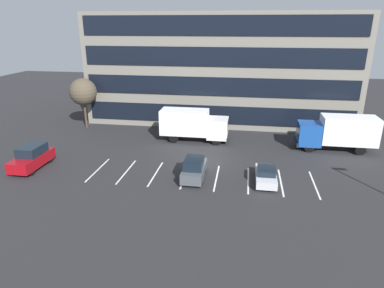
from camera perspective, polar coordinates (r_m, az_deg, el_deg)
ground_plane at (r=33.60m, az=2.32°, el=-3.05°), size 120.00×120.00×0.00m
office_building at (r=49.22m, az=5.02°, el=12.86°), size 35.17×13.82×14.40m
lot_markings at (r=30.43m, az=1.53°, el=-5.55°), size 19.74×5.40×0.01m
box_truck_white at (r=39.04m, az=0.19°, el=3.44°), size 7.90×2.62×3.66m
box_truck_blue at (r=39.28m, az=23.47°, el=1.98°), size 8.15×2.70×3.78m
suv_maroon at (r=35.34m, az=-25.43°, el=-2.04°), size 2.03×4.80×2.17m
suv_charcoal at (r=29.73m, az=0.37°, el=-4.20°), size 1.81×4.27×1.93m
sedan_silver at (r=29.79m, az=12.37°, el=-5.16°), size 1.71×4.08×1.46m
bare_tree at (r=45.81m, az=-17.93°, el=8.36°), size 3.45×3.45×6.47m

